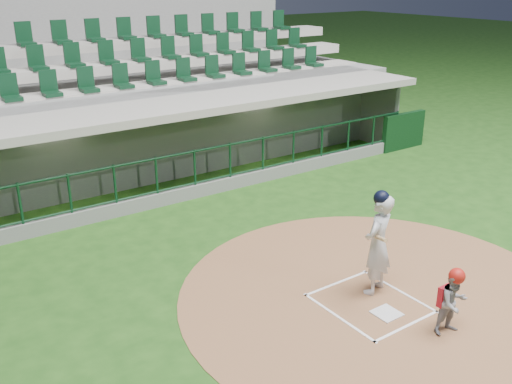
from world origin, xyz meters
The scene contains 8 objects.
ground centered at (0.00, 0.00, 0.00)m, with size 120.00×120.00×0.00m, color #1C4413.
dirt_circle centered at (0.30, -0.20, 0.01)m, with size 7.20×7.20×0.01m, color brown.
home_plate centered at (0.00, -0.70, 0.02)m, with size 0.43×0.43×0.02m, color silver.
batter_box_chalk centered at (0.00, -0.30, 0.02)m, with size 1.55×1.80×0.01m.
dugout_structure centered at (-0.02, 7.81, 0.97)m, with size 16.40×3.70×3.00m.
seating_deck centered at (0.00, 10.91, 1.42)m, with size 17.00×6.72×5.15m.
batter centered at (0.38, -0.03, 0.99)m, with size 0.94×0.97×1.97m.
catcher centered at (0.45, -1.64, 0.59)m, with size 0.59×0.50×1.16m.
Camera 1 is at (-6.61, -6.27, 5.46)m, focal length 40.00 mm.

